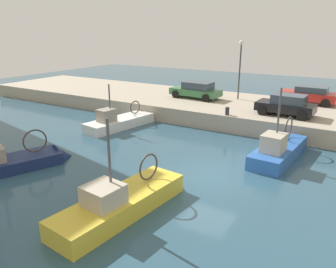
# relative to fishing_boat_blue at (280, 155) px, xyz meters

# --- Properties ---
(water_surface) EXTENTS (80.00, 80.00, 0.00)m
(water_surface) POSITION_rel_fishing_boat_blue_xyz_m (-4.33, 2.39, -0.13)
(water_surface) COLOR #2D5166
(water_surface) RESTS_ON ground
(quay_wall) EXTENTS (9.00, 56.00, 1.20)m
(quay_wall) POSITION_rel_fishing_boat_blue_xyz_m (7.17, 2.39, 0.47)
(quay_wall) COLOR #ADA08C
(quay_wall) RESTS_ON ground
(fishing_boat_blue) EXTENTS (6.22, 2.26, 4.83)m
(fishing_boat_blue) POSITION_rel_fishing_boat_blue_xyz_m (0.00, 0.00, 0.00)
(fishing_boat_blue) COLOR #2D60B7
(fishing_boat_blue) RESTS_ON ground
(fishing_boat_white) EXTENTS (6.52, 2.74, 4.05)m
(fishing_boat_white) POSITION_rel_fishing_boat_blue_xyz_m (0.33, 11.42, -0.03)
(fishing_boat_white) COLOR white
(fishing_boat_white) RESTS_ON ground
(fishing_boat_yellow) EXTENTS (6.89, 2.45, 4.72)m
(fishing_boat_yellow) POSITION_rel_fishing_boat_blue_xyz_m (-8.99, 3.84, -0.02)
(fishing_boat_yellow) COLOR gold
(fishing_boat_yellow) RESTS_ON ground
(fishing_boat_navy) EXTENTS (6.04, 3.74, 4.56)m
(fishing_boat_navy) POSITION_rel_fishing_boat_blue_xyz_m (-8.65, 11.26, -0.03)
(fishing_boat_navy) COLOR navy
(fishing_boat_navy) RESTS_ON ground
(parked_car_red) EXTENTS (2.05, 4.20, 1.38)m
(parked_car_red) POSITION_rel_fishing_boat_blue_xyz_m (10.01, 0.22, 1.78)
(parked_car_red) COLOR red
(parked_car_red) RESTS_ON quay_wall
(parked_car_green) EXTENTS (2.18, 4.43, 1.41)m
(parked_car_green) POSITION_rel_fishing_boat_blue_xyz_m (7.18, 8.86, 1.79)
(parked_car_green) COLOR #387547
(parked_car_green) RESTS_ON quay_wall
(parked_car_black) EXTENTS (2.15, 3.91, 1.45)m
(parked_car_black) POSITION_rel_fishing_boat_blue_xyz_m (5.07, 0.91, 1.80)
(parked_car_black) COLOR black
(parked_car_black) RESTS_ON quay_wall
(mooring_bollard_north) EXTENTS (0.28, 0.28, 0.55)m
(mooring_bollard_north) POSITION_rel_fishing_boat_blue_xyz_m (3.02, 4.39, 1.34)
(mooring_bollard_north) COLOR #2D2D33
(mooring_bollard_north) RESTS_ON quay_wall
(quay_streetlamp) EXTENTS (0.36, 0.36, 4.83)m
(quay_streetlamp) POSITION_rel_fishing_boat_blue_xyz_m (8.67, 5.63, 4.32)
(quay_streetlamp) COLOR #38383D
(quay_streetlamp) RESTS_ON quay_wall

